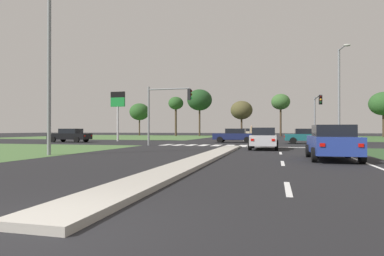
{
  "coord_description": "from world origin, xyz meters",
  "views": [
    {
      "loc": [
        3.22,
        -3.69,
        1.39
      ],
      "look_at": [
        -6.09,
        32.95,
        1.57
      ],
      "focal_mm": 30.84,
      "sensor_mm": 36.0,
      "label": 1
    }
  ],
  "objects": [
    {
      "name": "treeline_near",
      "position": [
        -27.54,
        67.6,
        5.52
      ],
      "size": [
        4.62,
        4.62,
        7.5
      ],
      "color": "#423323",
      "rests_on": "ground"
    },
    {
      "name": "treeline_third",
      "position": [
        -12.64,
        65.33,
        7.74
      ],
      "size": [
        5.35,
        5.35,
        10.04
      ],
      "color": "#423323",
      "rests_on": "ground"
    },
    {
      "name": "car_beige_third",
      "position": [
        -2.31,
        58.96,
        0.81
      ],
      "size": [
        2.07,
        4.36,
        1.59
      ],
      "rotation": [
        0.0,
        0.0,
        3.14
      ],
      "color": "#BCAD8E",
      "rests_on": "ground"
    },
    {
      "name": "median_island_near",
      "position": [
        0.0,
        11.0,
        0.07
      ],
      "size": [
        1.2,
        22.0,
        0.14
      ],
      "primitive_type": "cube",
      "color": "#ADA89E",
      "rests_on": "ground"
    },
    {
      "name": "car_red_fifth",
      "position": [
        -2.39,
        42.08,
        0.77
      ],
      "size": [
        1.98,
        4.59,
        1.49
      ],
      "rotation": [
        0.0,
        0.0,
        3.14
      ],
      "color": "#A31919",
      "rests_on": "ground"
    },
    {
      "name": "crosswalk_bar_seventh",
      "position": [
        0.5,
        24.8,
        0.01
      ],
      "size": [
        0.7,
        2.8,
        0.01
      ],
      "primitive_type": "cube",
      "color": "silver",
      "rests_on": "ground"
    },
    {
      "name": "car_navy_fourth",
      "position": [
        -1.08,
        31.87,
        0.77
      ],
      "size": [
        4.51,
        1.99,
        1.5
      ],
      "rotation": [
        0.0,
        0.0,
        1.57
      ],
      "color": "#161E47",
      "rests_on": "ground"
    },
    {
      "name": "car_black_seventh",
      "position": [
        -18.81,
        28.23,
        0.77
      ],
      "size": [
        4.61,
        2.01,
        1.49
      ],
      "rotation": [
        0.0,
        0.0,
        1.57
      ],
      "color": "black",
      "rests_on": "ground"
    },
    {
      "name": "treeline_fifth",
      "position": [
        4.24,
        67.34,
        7.11
      ],
      "size": [
        3.86,
        3.86,
        8.83
      ],
      "color": "#423323",
      "rests_on": "ground"
    },
    {
      "name": "grass_verge_far_left",
      "position": [
        -25.5,
        54.5,
        0.0
      ],
      "size": [
        35.0,
        35.0,
        0.01
      ],
      "primitive_type": "cube",
      "color": "#476B38",
      "rests_on": "ground"
    },
    {
      "name": "traffic_signal_near_left",
      "position": [
        -6.1,
        23.4,
        3.54
      ],
      "size": [
        4.05,
        0.32,
        5.15
      ],
      "color": "gray",
      "rests_on": "ground"
    },
    {
      "name": "treeline_fourth",
      "position": [
        -3.76,
        66.3,
        5.47
      ],
      "size": [
        4.62,
        4.62,
        7.46
      ],
      "color": "#423323",
      "rests_on": "ground"
    },
    {
      "name": "crosswalk_bar_second",
      "position": [
        -5.25,
        24.8,
        0.01
      ],
      "size": [
        0.7,
        2.8,
        0.01
      ],
      "primitive_type": "cube",
      "color": "silver",
      "rests_on": "ground"
    },
    {
      "name": "pedestrian_at_median",
      "position": [
        -0.02,
        42.5,
        1.25
      ],
      "size": [
        0.34,
        0.34,
        1.82
      ],
      "rotation": [
        0.0,
        0.0,
        5.03
      ],
      "color": "#9E8966",
      "rests_on": "median_island_far"
    },
    {
      "name": "crosswalk_bar_sixth",
      "position": [
        -0.65,
        24.8,
        0.01
      ],
      "size": [
        0.7,
        2.8,
        0.01
      ],
      "primitive_type": "cube",
      "color": "silver",
      "rests_on": "ground"
    },
    {
      "name": "lane_dash_near",
      "position": [
        3.5,
        4.34,
        0.01
      ],
      "size": [
        0.14,
        2.0,
        0.01
      ],
      "primitive_type": "cube",
      "color": "silver",
      "rests_on": "ground"
    },
    {
      "name": "stop_bar_near",
      "position": [
        3.8,
        23.0,
        0.01
      ],
      "size": [
        6.4,
        0.5,
        0.01
      ],
      "primitive_type": "cube",
      "color": "silver",
      "rests_on": "ground"
    },
    {
      "name": "lane_dash_second",
      "position": [
        3.5,
        10.34,
        0.01
      ],
      "size": [
        0.14,
        2.0,
        0.01
      ],
      "primitive_type": "cube",
      "color": "silver",
      "rests_on": "ground"
    },
    {
      "name": "crosswalk_bar_fifth",
      "position": [
        -1.8,
        24.8,
        0.01
      ],
      "size": [
        0.7,
        2.8,
        0.01
      ],
      "primitive_type": "cube",
      "color": "silver",
      "rests_on": "ground"
    },
    {
      "name": "street_lamp_second",
      "position": [
        8.78,
        28.03,
        4.87
      ],
      "size": [
        0.64,
        2.43,
        8.64
      ],
      "color": "gray",
      "rests_on": "ground"
    },
    {
      "name": "crosswalk_bar_near",
      "position": [
        -6.4,
        24.8,
        0.01
      ],
      "size": [
        0.7,
        2.8,
        0.01
      ],
      "primitive_type": "cube",
      "color": "silver",
      "rests_on": "ground"
    },
    {
      "name": "treeline_second",
      "position": [
        -17.8,
        64.72,
        6.97
      ],
      "size": [
        3.25,
        3.25,
        8.52
      ],
      "color": "#423323",
      "rests_on": "ground"
    },
    {
      "name": "edge_line_right",
      "position": [
        6.85,
        12.0,
        0.01
      ],
      "size": [
        0.14,
        24.0,
        0.01
      ],
      "primitive_type": "cube",
      "color": "silver",
      "rests_on": "ground"
    },
    {
      "name": "lane_dash_third",
      "position": [
        3.5,
        16.34,
        0.01
      ],
      "size": [
        0.14,
        2.0,
        0.01
      ],
      "primitive_type": "cube",
      "color": "silver",
      "rests_on": "ground"
    },
    {
      "name": "car_silver_near",
      "position": [
        2.42,
        20.07,
        0.78
      ],
      "size": [
        1.95,
        4.52,
        1.52
      ],
      "color": "#B7B7BC",
      "rests_on": "ground"
    },
    {
      "name": "treeline_sixth",
      "position": [
        22.27,
        62.9,
        6.09
      ],
      "size": [
        5.04,
        5.04,
        8.26
      ],
      "color": "#423323",
      "rests_on": "ground"
    },
    {
      "name": "car_teal_sixth",
      "position": [
        6.19,
        30.52,
        0.76
      ],
      "size": [
        4.31,
        2.03,
        1.48
      ],
      "rotation": [
        0.0,
        0.0,
        -1.57
      ],
      "color": "#19565B",
      "rests_on": "ground"
    },
    {
      "name": "crosswalk_bar_fourth",
      "position": [
        -2.95,
        24.8,
        0.01
      ],
      "size": [
        0.7,
        2.8,
        0.01
      ],
      "primitive_type": "cube",
      "color": "silver",
      "rests_on": "ground"
    },
    {
      "name": "car_blue_second",
      "position": [
        5.74,
        12.45,
        0.82
      ],
      "size": [
        2.07,
        4.32,
        1.6
      ],
      "color": "navy",
      "rests_on": "ground"
    },
    {
      "name": "median_island_far",
      "position": [
        0.0,
        55.0,
        0.07
      ],
      "size": [
        1.2,
        36.0,
        0.14
      ],
      "primitive_type": "cube",
      "color": "gray",
      "rests_on": "ground"
    },
    {
      "name": "crosswalk_bar_third",
      "position": [
        -4.1,
        24.8,
        0.01
      ],
      "size": [
        0.7,
        2.8,
        0.01
      ],
      "primitive_type": "cube",
      "color": "silver",
      "rests_on": "ground"
    },
    {
      "name": "traffic_signal_far_right",
      "position": [
        7.6,
        34.53,
        3.62
      ],
      "size": [
        0.32,
        5.41,
        5.16
      ],
      "color": "gray",
      "rests_on": "ground"
    },
    {
      "name": "ground_plane",
      "position": [
        0.0,
        30.0,
        0.0
      ],
      "size": [
        200.0,
        200.0,
        0.0
      ],
      "primitive_type": "plane",
      "color": "black"
    },
    {
      "name": "street_lamp_near",
      "position": [
        -8.66,
        11.93,
        5.71
      ],
      "size": [
        1.45,
        1.98,
        10.31
      ],
      "color": "gray",
      "rests_on": "ground"
    },
    {
      "name": "fuel_price_totem",
      "position": [
        -15.21,
        32.52,
        4.35
      ],
      "size": [
        1.8,
        0.24,
        5.95
      ],
      "color": "silver",
      "rests_on": "ground"
    }
  ]
}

